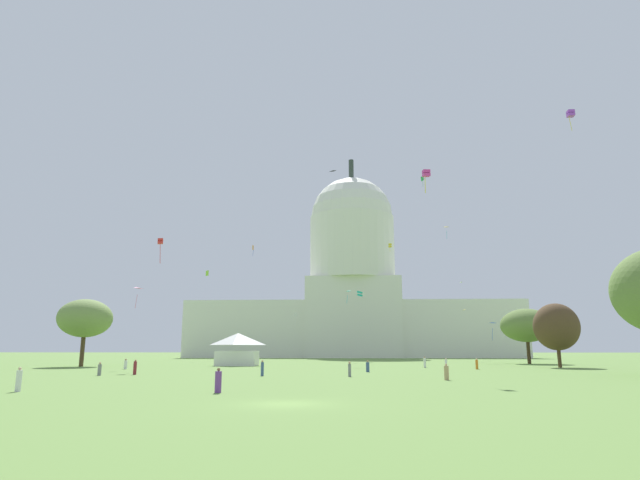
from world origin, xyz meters
The scene contains 34 objects.
ground_plane centered at (0.00, 0.00, 0.00)m, with size 800.00×800.00×0.00m, color olive.
capitol_building centered at (5.60, 154.42, 23.61)m, with size 112.61×29.84×71.02m.
event_tent centered at (-16.38, 66.13, 2.91)m, with size 7.48×7.37×5.76m.
tree_east_far centered at (40.01, 80.64, 7.63)m, with size 14.44×14.28×11.02m.
tree_east_near centered at (37.58, 58.83, 6.49)m, with size 10.24×9.60×10.30m.
tree_west_near centered at (-42.07, 60.17, 8.15)m, with size 9.73×10.21×11.45m.
person_denim_deep_crowd centered at (6.01, 40.94, 0.67)m, with size 0.56×0.56×1.51m.
person_grey_front_left centered at (-24.78, 30.10, 0.68)m, with size 0.43×0.43×1.50m.
person_grey_edge_west centered at (3.58, 29.14, 0.77)m, with size 0.44×0.44×1.62m.
person_white_back_left centered at (-29.70, 49.06, 0.67)m, with size 0.64×0.64×1.51m.
person_white_back_center centered at (15.80, 57.42, 0.81)m, with size 0.54×0.54×1.76m.
person_denim_mid_right centered at (-6.21, 30.34, 0.82)m, with size 0.46×0.46×1.74m.
person_white_front_right centered at (18.45, 53.41, 0.74)m, with size 0.43×0.43×1.59m.
person_white_front_center centered at (-20.07, 7.47, 0.78)m, with size 0.43×0.43×1.71m.
person_orange_near_tree_east centered at (22.45, 50.74, 0.72)m, with size 0.53×0.53×1.59m.
person_tan_near_tree_west centered at (12.94, 23.08, 0.71)m, with size 0.51×0.51×1.57m.
person_purple_near_tent centered at (-5.64, 7.21, 0.76)m, with size 0.64×0.64×1.68m.
person_maroon_edge_east centered at (-21.56, 32.26, 0.80)m, with size 0.41×0.41×1.74m.
kite_gold_low centered at (30.59, 96.30, 11.51)m, with size 0.70×1.20×0.27m.
kite_white_mid centered at (35.47, 116.86, 20.60)m, with size 0.64×1.57×0.27m.
kite_orange_mid centered at (-19.97, 98.97, 27.71)m, with size 0.23×0.96×2.71m.
kite_green_high centered at (25.34, 114.81, 50.41)m, with size 0.77×1.04×3.20m.
kite_black_high centered at (0.68, 89.83, 44.12)m, with size 1.70×1.34×0.22m.
kite_red_mid centered at (-25.03, 47.52, 19.04)m, with size 1.04×1.02×3.83m.
kite_lime_mid centered at (-33.54, 107.12, 22.64)m, with size 0.93×0.77×1.50m.
kite_blue_low centered at (35.41, 90.24, 8.04)m, with size 1.76×1.36×3.55m.
kite_violet_high centered at (38.82, 48.81, 39.18)m, with size 0.99×1.00×3.44m.
kite_cyan_low centered at (3.52, 93.40, 15.81)m, with size 1.31×1.25×2.61m.
kite_pink_low centered at (-29.15, 49.60, 11.73)m, with size 1.38×1.49×3.07m.
kite_turquoise_low centered at (6.71, 101.90, 16.44)m, with size 1.47×1.42×1.45m.
kite_magenta_mid centered at (12.71, 28.68, 22.90)m, with size 0.88×0.92×2.87m.
kite_yellow_mid centered at (17.31, 134.26, 34.94)m, with size 0.98×0.99×2.52m.
kite_gold_mid centered at (29.02, 102.82, 33.11)m, with size 1.33×0.87×3.09m.
kite_white_low centered at (-11.75, 126.71, 12.82)m, with size 1.02×1.01×3.72m.
Camera 1 is at (3.29, -30.20, 3.00)m, focal length 29.64 mm.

